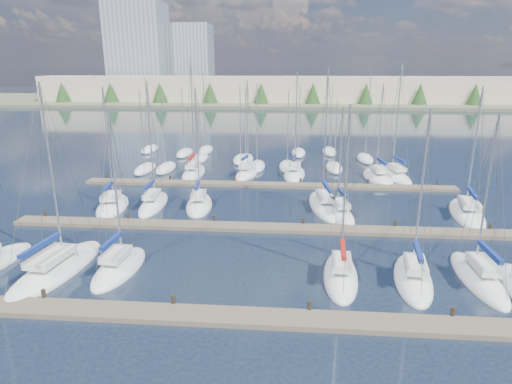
# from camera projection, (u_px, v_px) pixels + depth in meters

# --- Properties ---
(ground) EXTENTS (400.00, 400.00, 0.00)m
(ground) POSITION_uv_depth(u_px,v_px,m) (276.00, 143.00, 79.62)
(ground) COLOR #1C2738
(ground) RESTS_ON ground
(dock_near) EXTENTS (44.00, 1.93, 1.10)m
(dock_near) POSITION_uv_depth(u_px,v_px,m) (239.00, 317.00, 24.18)
(dock_near) COLOR #6B5E4C
(dock_near) RESTS_ON ground
(dock_mid) EXTENTS (44.00, 1.93, 1.10)m
(dock_mid) POSITION_uv_depth(u_px,v_px,m) (258.00, 227.00, 37.55)
(dock_mid) COLOR #6B5E4C
(dock_mid) RESTS_ON ground
(dock_far) EXTENTS (44.00, 1.93, 1.10)m
(dock_far) POSITION_uv_depth(u_px,v_px,m) (267.00, 185.00, 50.93)
(dock_far) COLOR #6B5E4C
(dock_far) RESTS_ON ground
(sailboat_n) EXTENTS (2.83, 8.73, 15.49)m
(sailboat_n) POSITION_uv_depth(u_px,v_px,m) (194.00, 173.00, 56.49)
(sailboat_n) COLOR white
(sailboat_n) RESTS_ON ground
(sailboat_l) EXTENTS (3.46, 7.36, 11.02)m
(sailboat_l) POSITION_uv_depth(u_px,v_px,m) (339.00, 214.00, 40.91)
(sailboat_l) COLOR white
(sailboat_l) RESTS_ON ground
(sailboat_e) EXTENTS (3.52, 7.77, 12.12)m
(sailboat_e) POSITION_uv_depth(u_px,v_px,m) (413.00, 278.00, 28.55)
(sailboat_e) COLOR white
(sailboat_e) RESTS_ON ground
(sailboat_h) EXTENTS (4.06, 7.80, 12.61)m
(sailboat_h) POSITION_uv_depth(u_px,v_px,m) (113.00, 206.00, 43.21)
(sailboat_h) COLOR white
(sailboat_h) RESTS_ON ground
(sailboat_c) EXTENTS (2.97, 7.00, 11.71)m
(sailboat_c) POSITION_uv_depth(u_px,v_px,m) (119.00, 268.00, 30.01)
(sailboat_c) COLOR white
(sailboat_c) RESTS_ON ground
(sailboat_k) EXTENTS (3.63, 9.79, 14.37)m
(sailboat_k) POSITION_uv_depth(u_px,v_px,m) (324.00, 206.00, 43.28)
(sailboat_k) COLOR white
(sailboat_k) RESTS_ON ground
(sailboat_j) EXTENTS (3.44, 7.62, 12.54)m
(sailboat_j) POSITION_uv_depth(u_px,v_px,m) (199.00, 205.00, 43.55)
(sailboat_j) COLOR white
(sailboat_j) RESTS_ON ground
(sailboat_r) EXTENTS (4.11, 9.42, 14.76)m
(sailboat_r) POSITION_uv_depth(u_px,v_px,m) (394.00, 175.00, 55.12)
(sailboat_r) COLOR white
(sailboat_r) RESTS_ON ground
(sailboat_b) EXTENTS (4.18, 10.33, 13.61)m
(sailboat_b) POSITION_uv_depth(u_px,v_px,m) (57.00, 269.00, 29.83)
(sailboat_b) COLOR white
(sailboat_b) RESTS_ON ground
(sailboat_o) EXTENTS (3.52, 7.00, 12.77)m
(sailboat_o) POSITION_uv_depth(u_px,v_px,m) (247.00, 174.00, 55.93)
(sailboat_o) COLOR white
(sailboat_o) RESTS_ON ground
(sailboat_q) EXTENTS (3.74, 8.77, 12.36)m
(sailboat_q) POSITION_uv_depth(u_px,v_px,m) (378.00, 177.00, 54.17)
(sailboat_q) COLOR white
(sailboat_q) RESTS_ON ground
(sailboat_p) EXTENTS (3.20, 8.28, 13.78)m
(sailboat_p) POSITION_uv_depth(u_px,v_px,m) (294.00, 174.00, 55.92)
(sailboat_p) COLOR white
(sailboat_p) RESTS_ON ground
(sailboat_i) EXTENTS (2.68, 8.09, 13.16)m
(sailboat_i) POSITION_uv_depth(u_px,v_px,m) (153.00, 204.00, 43.76)
(sailboat_i) COLOR white
(sailboat_i) RESTS_ON ground
(sailboat_f) EXTENTS (2.33, 8.15, 11.80)m
(sailboat_f) POSITION_uv_depth(u_px,v_px,m) (478.00, 278.00, 28.62)
(sailboat_f) COLOR white
(sailboat_f) RESTS_ON ground
(sailboat_m) EXTENTS (4.46, 9.62, 12.80)m
(sailboat_m) POSITION_uv_depth(u_px,v_px,m) (467.00, 213.00, 41.08)
(sailboat_m) COLOR white
(sailboat_m) RESTS_ON ground
(sailboat_d) EXTENTS (2.82, 7.52, 12.28)m
(sailboat_d) POSITION_uv_depth(u_px,v_px,m) (341.00, 275.00, 28.92)
(sailboat_d) COLOR white
(sailboat_d) RESTS_ON ground
(distant_boats) EXTENTS (36.93, 20.75, 13.30)m
(distant_boats) POSITION_uv_depth(u_px,v_px,m) (243.00, 159.00, 64.36)
(distant_boats) COLOR #9EA0A5
(distant_boats) RESTS_ON ground
(shoreline) EXTENTS (400.00, 60.00, 38.00)m
(shoreline) POSITION_uv_depth(u_px,v_px,m) (250.00, 82.00, 164.29)
(shoreline) COLOR #666B51
(shoreline) RESTS_ON ground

